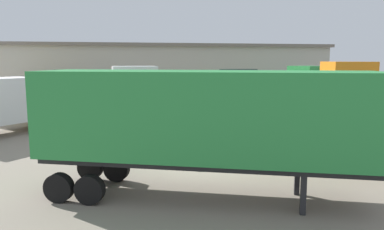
{
  "coord_description": "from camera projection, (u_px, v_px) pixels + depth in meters",
  "views": [
    {
      "loc": [
        -3.24,
        -14.93,
        4.29
      ],
      "look_at": [
        0.3,
        3.06,
        1.6
      ],
      "focal_mm": 35.0,
      "sensor_mm": 36.0,
      "label": 1
    }
  ],
  "objects": [
    {
      "name": "ground_plane",
      "position": [
        199.0,
        163.0,
        15.73
      ],
      "size": [
        60.0,
        60.0,
        0.0
      ],
      "primitive_type": "plane",
      "color": "gray"
    },
    {
      "name": "warehouse_building",
      "position": [
        156.0,
        77.0,
        32.4
      ],
      "size": [
        29.01,
        7.69,
        5.6
      ],
      "color": "#B7B2A3",
      "rests_on": "ground_plane"
    },
    {
      "name": "tractor_unit_white",
      "position": [
        135.0,
        108.0,
        18.89
      ],
      "size": [
        2.89,
        6.55,
        4.0
      ],
      "rotation": [
        0.0,
        0.0,
        -1.51
      ],
      "color": "silver",
      "rests_on": "ground_plane"
    },
    {
      "name": "container_trailer_green",
      "position": [
        203.0,
        118.0,
        11.42
      ],
      "size": [
        10.43,
        5.98,
        3.97
      ],
      "rotation": [
        0.0,
        0.0,
        -0.36
      ],
      "color": "#28843D",
      "rests_on": "ground_plane"
    },
    {
      "name": "tractor_unit_green",
      "position": [
        302.0,
        99.0,
        23.7
      ],
      "size": [
        7.02,
        4.01,
        3.94
      ],
      "rotation": [
        0.0,
        0.0,
        0.24
      ],
      "color": "#28843D",
      "rests_on": "ground_plane"
    },
    {
      "name": "box_truck_yellow",
      "position": [
        4.0,
        103.0,
        21.73
      ],
      "size": [
        6.54,
        6.9,
        3.28
      ],
      "rotation": [
        0.0,
        0.0,
        0.84
      ],
      "color": "yellow",
      "rests_on": "ground_plane"
    },
    {
      "name": "tractor_unit_orange",
      "position": [
        351.0,
        115.0,
        15.83
      ],
      "size": [
        6.61,
        3.92,
        4.23
      ],
      "rotation": [
        0.0,
        0.0,
        2.9
      ],
      "color": "orange",
      "rests_on": "ground_plane"
    }
  ]
}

